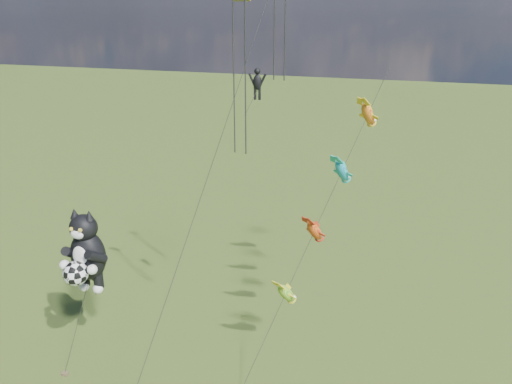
# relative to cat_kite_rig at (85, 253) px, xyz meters

# --- Properties ---
(cat_kite_rig) EXTENTS (2.87, 4.31, 10.99)m
(cat_kite_rig) POSITION_rel_cat_kite_rig_xyz_m (0.00, 0.00, 0.00)
(cat_kite_rig) COLOR brown
(cat_kite_rig) RESTS_ON ground
(fish_windsock_rig) EXTENTS (6.94, 14.48, 18.90)m
(fish_windsock_rig) POSITION_rel_cat_kite_rig_xyz_m (14.61, 7.12, 2.58)
(fish_windsock_rig) COLOR brown
(fish_windsock_rig) RESTS_ON ground
(parafoil_rig) EXTENTS (5.48, 16.97, 26.35)m
(parafoil_rig) POSITION_rel_cat_kite_rig_xyz_m (10.63, 3.03, 11.68)
(parafoil_rig) COLOR brown
(parafoil_rig) RESTS_ON ground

